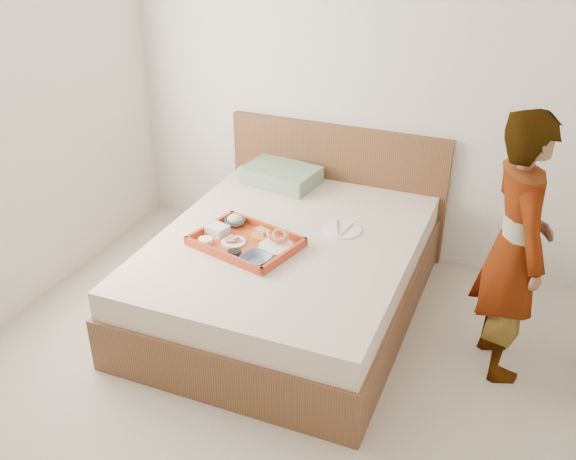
% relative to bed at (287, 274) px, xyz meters
% --- Properties ---
extents(ground, '(3.50, 4.00, 0.01)m').
position_rel_bed_xyz_m(ground, '(0.14, -1.00, -0.27)').
color(ground, '#BBB29E').
rests_on(ground, ground).
extents(wall_back, '(3.50, 0.01, 2.60)m').
position_rel_bed_xyz_m(wall_back, '(0.14, 1.00, 1.04)').
color(wall_back, silver).
rests_on(wall_back, ground).
extents(bed, '(1.65, 2.00, 0.53)m').
position_rel_bed_xyz_m(bed, '(0.00, 0.00, 0.00)').
color(bed, brown).
rests_on(bed, ground).
extents(headboard, '(1.65, 0.06, 0.95)m').
position_rel_bed_xyz_m(headboard, '(0.00, 0.97, 0.21)').
color(headboard, brown).
rests_on(headboard, ground).
extents(pillow, '(0.57, 0.43, 0.12)m').
position_rel_bed_xyz_m(pillow, '(-0.35, 0.75, 0.33)').
color(pillow, gray).
rests_on(pillow, bed).
extents(tray, '(0.71, 0.59, 0.06)m').
position_rel_bed_xyz_m(tray, '(-0.20, -0.18, 0.29)').
color(tray, '#B3321C').
rests_on(tray, bed).
extents(prawn_plate, '(0.26, 0.26, 0.01)m').
position_rel_bed_xyz_m(prawn_plate, '(-0.00, -0.16, 0.29)').
color(prawn_plate, white).
rests_on(prawn_plate, tray).
extents(navy_bowl_big, '(0.21, 0.21, 0.04)m').
position_rel_bed_xyz_m(navy_bowl_big, '(-0.04, -0.36, 0.30)').
color(navy_bowl_big, '#172847').
rests_on(navy_bowl_big, tray).
extents(sauce_dish, '(0.11, 0.11, 0.03)m').
position_rel_bed_xyz_m(sauce_dish, '(-0.19, -0.35, 0.30)').
color(sauce_dish, black).
rests_on(sauce_dish, tray).
extents(meat_plate, '(0.19, 0.19, 0.01)m').
position_rel_bed_xyz_m(meat_plate, '(-0.27, -0.20, 0.29)').
color(meat_plate, white).
rests_on(meat_plate, tray).
extents(bread_plate, '(0.18, 0.18, 0.01)m').
position_rel_bed_xyz_m(bread_plate, '(-0.14, -0.05, 0.29)').
color(bread_plate, orange).
rests_on(bread_plate, tray).
extents(salad_bowl, '(0.16, 0.16, 0.04)m').
position_rel_bed_xyz_m(salad_bowl, '(-0.36, 0.01, 0.30)').
color(salad_bowl, '#172847').
rests_on(salad_bowl, tray).
extents(plastic_tub, '(0.15, 0.13, 0.06)m').
position_rel_bed_xyz_m(plastic_tub, '(-0.41, -0.14, 0.31)').
color(plastic_tub, silver).
rests_on(plastic_tub, tray).
extents(cheese_round, '(0.11, 0.11, 0.03)m').
position_rel_bed_xyz_m(cheese_round, '(-0.43, -0.27, 0.30)').
color(cheese_round, white).
rests_on(cheese_round, tray).
extents(dinner_plate, '(0.25, 0.25, 0.01)m').
position_rel_bed_xyz_m(dinner_plate, '(0.29, 0.23, 0.27)').
color(dinner_plate, white).
rests_on(dinner_plate, bed).
extents(person, '(0.56, 0.66, 1.55)m').
position_rel_bed_xyz_m(person, '(1.34, -0.04, 0.51)').
color(person, silver).
rests_on(person, ground).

